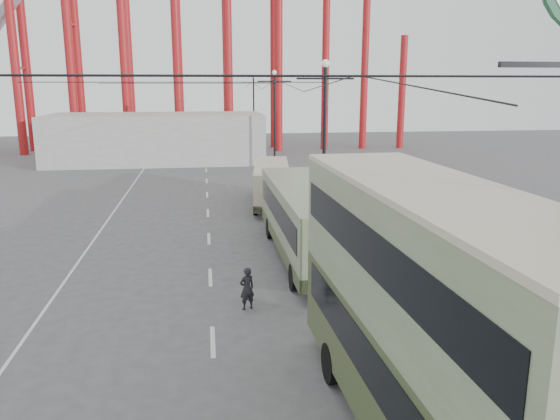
{
  "coord_description": "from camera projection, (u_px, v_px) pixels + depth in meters",
  "views": [
    {
      "loc": [
        -1.06,
        -12.08,
        7.95
      ],
      "look_at": [
        1.89,
        9.3,
        3.0
      ],
      "focal_mm": 35.0,
      "sensor_mm": 36.0,
      "label": 1
    }
  ],
  "objects": [
    {
      "name": "lamp_post_distant",
      "position": [
        254.0,
        110.0,
        73.15
      ],
      "size": [
        3.2,
        0.44,
        9.32
      ],
      "color": "black",
      "rests_on": "ground"
    },
    {
      "name": "double_decker_bus",
      "position": [
        431.0,
        310.0,
        11.44
      ],
      "size": [
        3.15,
        11.21,
        5.98
      ],
      "rotation": [
        0.0,
        0.0,
        0.03
      ],
      "color": "#384726",
      "rests_on": "ground"
    },
    {
      "name": "road_markings",
      "position": [
        211.0,
        222.0,
        32.49
      ],
      "size": [
        12.52,
        120.0,
        0.01
      ],
      "color": "silver",
      "rests_on": "ground"
    },
    {
      "name": "pedestrian",
      "position": [
        247.0,
        288.0,
        19.66
      ],
      "size": [
        0.68,
        0.58,
        1.58
      ],
      "primitive_type": "imported",
      "rotation": [
        0.0,
        0.0,
        3.54
      ],
      "color": "black",
      "rests_on": "ground"
    },
    {
      "name": "lamp_post_mid",
      "position": [
        324.0,
        145.0,
        30.66
      ],
      "size": [
        3.2,
        0.44,
        9.32
      ],
      "color": "black",
      "rests_on": "ground"
    },
    {
      "name": "ground",
      "position": [
        256.0,
        412.0,
        13.58
      ],
      "size": [
        160.0,
        160.0,
        0.0
      ],
      "primitive_type": "plane",
      "color": "#4D4D4F",
      "rests_on": "ground"
    },
    {
      "name": "single_decker_green",
      "position": [
        306.0,
        218.0,
        25.27
      ],
      "size": [
        2.85,
        12.11,
        3.42
      ],
      "rotation": [
        0.0,
        0.0,
        0.01
      ],
      "color": "#6A7A59",
      "rests_on": "ground"
    },
    {
      "name": "single_decker_cream",
      "position": [
        272.0,
        183.0,
        36.56
      ],
      "size": [
        3.29,
        9.11,
        2.77
      ],
      "rotation": [
        0.0,
        0.0,
        -0.12
      ],
      "color": "#BFB79A",
      "rests_on": "ground"
    },
    {
      "name": "fairground_shed",
      "position": [
        157.0,
        138.0,
        57.6
      ],
      "size": [
        22.0,
        10.0,
        5.0
      ],
      "primitive_type": "cube",
      "color": "#969691",
      "rests_on": "ground"
    },
    {
      "name": "lamp_post_far",
      "position": [
        275.0,
        120.0,
        51.9
      ],
      "size": [
        3.2,
        0.44,
        9.32
      ],
      "color": "black",
      "rests_on": "ground"
    }
  ]
}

